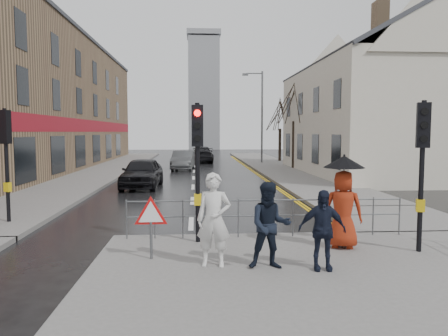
{
  "coord_description": "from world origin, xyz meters",
  "views": [
    {
      "loc": [
        0.16,
        -10.41,
        2.84
      ],
      "look_at": [
        1.14,
        4.82,
        1.58
      ],
      "focal_mm": 35.0,
      "sensor_mm": 36.0,
      "label": 1
    }
  ],
  "objects": [
    {
      "name": "pavement_bridge_right",
      "position": [
        6.5,
        3.0,
        0.07
      ],
      "size": [
        4.0,
        4.2,
        0.14
      ],
      "primitive_type": "cube",
      "color": "#605E5B",
      "rests_on": "ground"
    },
    {
      "name": "pedestrian_a",
      "position": [
        0.51,
        -1.77,
        1.09
      ],
      "size": [
        0.75,
        0.55,
        1.89
      ],
      "primitive_type": "imported",
      "rotation": [
        0.0,
        0.0,
        -0.15
      ],
      "color": "silver",
      "rests_on": "near_pavement"
    },
    {
      "name": "traffic_signal_far_left",
      "position": [
        -5.5,
        3.0,
        2.46
      ],
      "size": [
        0.34,
        0.33,
        3.4
      ],
      "color": "black",
      "rests_on": "left_pavement"
    },
    {
      "name": "street_lamp",
      "position": [
        5.82,
        28.0,
        4.71
      ],
      "size": [
        1.83,
        0.25,
        8.0
      ],
      "color": "#595B5E",
      "rests_on": "right_pavement"
    },
    {
      "name": "guard_railing_front",
      "position": [
        1.95,
        0.6,
        0.86
      ],
      "size": [
        7.14,
        0.04,
        1.0
      ],
      "color": "#595B5E",
      "rests_on": "near_pavement"
    },
    {
      "name": "car_parked",
      "position": [
        -2.6,
        12.0,
        0.77
      ],
      "size": [
        2.02,
        4.58,
        1.53
      ],
      "primitive_type": "imported",
      "rotation": [
        0.0,
        0.0,
        -0.05
      ],
      "color": "black",
      "rests_on": "ground"
    },
    {
      "name": "tree_far",
      "position": [
        8.0,
        30.0,
        4.42
      ],
      "size": [
        2.4,
        2.4,
        5.64
      ],
      "color": "black",
      "rests_on": "right_pavement"
    },
    {
      "name": "ground",
      "position": [
        0.0,
        0.0,
        0.0
      ],
      "size": [
        120.0,
        120.0,
        0.0
      ],
      "primitive_type": "plane",
      "color": "black",
      "rests_on": "ground"
    },
    {
      "name": "pedestrian_b",
      "position": [
        1.61,
        -2.0,
        1.0
      ],
      "size": [
        0.87,
        0.7,
        1.72
      ],
      "primitive_type": "imported",
      "rotation": [
        0.0,
        0.0,
        -0.06
      ],
      "color": "black",
      "rests_on": "near_pavement"
    },
    {
      "name": "right_pavement",
      "position": [
        6.5,
        25.0,
        0.07
      ],
      "size": [
        4.0,
        40.0,
        0.14
      ],
      "primitive_type": "cube",
      "color": "#605E5B",
      "rests_on": "ground"
    },
    {
      "name": "left_pavement",
      "position": [
        -6.5,
        23.0,
        0.07
      ],
      "size": [
        4.0,
        44.0,
        0.14
      ],
      "primitive_type": "cube",
      "color": "#605E5B",
      "rests_on": "ground"
    },
    {
      "name": "car_mid",
      "position": [
        -0.81,
        22.54,
        0.72
      ],
      "size": [
        1.78,
        4.44,
        1.43
      ],
      "primitive_type": "imported",
      "rotation": [
        0.0,
        0.0,
        -0.06
      ],
      "color": "#414346",
      "rests_on": "ground"
    },
    {
      "name": "building_right_cream",
      "position": [
        12.0,
        18.0,
        4.78
      ],
      "size": [
        9.0,
        16.4,
        10.1
      ],
      "color": "beige",
      "rests_on": "ground"
    },
    {
      "name": "church_tower",
      "position": [
        1.5,
        62.0,
        9.0
      ],
      "size": [
        5.0,
        5.0,
        18.0
      ],
      "primitive_type": "cube",
      "color": "gray",
      "rests_on": "ground"
    },
    {
      "name": "pedestrian_d",
      "position": [
        2.62,
        -2.14,
        0.93
      ],
      "size": [
        0.96,
        0.46,
        1.58
      ],
      "primitive_type": "imported",
      "rotation": [
        0.0,
        0.0,
        -0.09
      ],
      "color": "black",
      "rests_on": "near_pavement"
    },
    {
      "name": "building_left_terrace",
      "position": [
        -12.0,
        22.0,
        5.0
      ],
      "size": [
        8.0,
        42.0,
        10.0
      ],
      "primitive_type": "cube",
      "color": "#866C4D",
      "rests_on": "ground"
    },
    {
      "name": "tree_near",
      "position": [
        7.5,
        22.0,
        5.14
      ],
      "size": [
        2.4,
        2.4,
        6.58
      ],
      "color": "black",
      "rests_on": "right_pavement"
    },
    {
      "name": "pedestrian_with_umbrella",
      "position": [
        3.57,
        -0.58,
        1.29
      ],
      "size": [
        1.02,
        0.96,
        2.16
      ],
      "color": "maroon",
      "rests_on": "near_pavement"
    },
    {
      "name": "near_pavement",
      "position": [
        3.0,
        -3.5,
        0.07
      ],
      "size": [
        10.0,
        9.0,
        0.14
      ],
      "primitive_type": "cube",
      "color": "#605E5B",
      "rests_on": "ground"
    },
    {
      "name": "car_far",
      "position": [
        0.7,
        30.48,
        0.73
      ],
      "size": [
        2.18,
        5.11,
        1.47
      ],
      "primitive_type": "imported",
      "rotation": [
        0.0,
        0.0,
        3.16
      ],
      "color": "black",
      "rests_on": "ground"
    },
    {
      "name": "traffic_signal_near_left",
      "position": [
        0.2,
        0.2,
        2.46
      ],
      "size": [
        0.28,
        0.27,
        3.4
      ],
      "color": "black",
      "rests_on": "near_pavement"
    },
    {
      "name": "warning_sign",
      "position": [
        -0.8,
        -1.21,
        1.04
      ],
      "size": [
        0.8,
        0.07,
        1.35
      ],
      "color": "#595B5E",
      "rests_on": "near_pavement"
    },
    {
      "name": "traffic_signal_near_right",
      "position": [
        5.2,
        -1.0,
        2.46
      ],
      "size": [
        0.34,
        0.33,
        3.4
      ],
      "color": "black",
      "rests_on": "near_pavement"
    }
  ]
}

